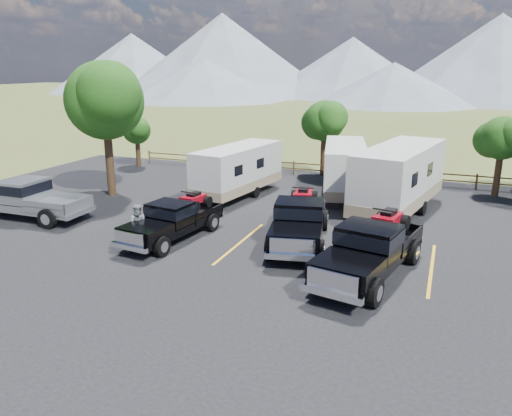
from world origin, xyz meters
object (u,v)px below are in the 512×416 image
(person_a, at_px, (161,222))
(rig_left, at_px, (174,219))
(person_b, at_px, (139,225))
(trailer_right, at_px, (399,179))
(rig_right, at_px, (371,248))
(pickup_silver, at_px, (28,198))
(tree_big_nw, at_px, (104,101))
(rig_center, at_px, (300,219))
(trailer_center, at_px, (345,169))
(trailer_left, at_px, (238,171))

(person_a, bearing_deg, rig_left, -142.70)
(person_b, bearing_deg, trailer_right, 15.59)
(rig_right, height_order, pickup_silver, rig_right)
(tree_big_nw, relative_size, pickup_silver, 1.18)
(rig_center, xyz_separation_m, pickup_silver, (-13.85, -1.50, -0.02))
(rig_center, height_order, trailer_right, trailer_right)
(person_b, bearing_deg, trailer_center, 33.67)
(trailer_left, relative_size, pickup_silver, 1.29)
(trailer_left, relative_size, person_a, 5.17)
(rig_center, relative_size, pickup_silver, 1.03)
(trailer_center, relative_size, person_b, 4.80)
(rig_left, height_order, trailer_center, trailer_center)
(trailer_left, height_order, trailer_right, trailer_right)
(rig_right, height_order, trailer_right, trailer_right)
(trailer_left, relative_size, trailer_right, 0.84)
(pickup_silver, bearing_deg, person_a, 85.68)
(rig_center, xyz_separation_m, trailer_left, (-5.65, 6.37, 0.50))
(rig_right, bearing_deg, trailer_center, 118.03)
(trailer_center, relative_size, person_a, 5.36)
(trailer_left, xyz_separation_m, trailer_right, (9.16, -0.16, 0.29))
(tree_big_nw, xyz_separation_m, trailer_center, (13.12, 4.71, -3.94))
(rig_right, bearing_deg, rig_left, -174.35)
(rig_right, relative_size, person_b, 3.75)
(rig_center, relative_size, rig_right, 0.98)
(trailer_left, distance_m, pickup_silver, 11.38)
(tree_big_nw, relative_size, trailer_center, 0.88)
(trailer_left, relative_size, person_b, 4.63)
(trailer_center, height_order, pickup_silver, trailer_center)
(tree_big_nw, distance_m, rig_center, 14.29)
(trailer_center, bearing_deg, person_a, -131.51)
(rig_left, height_order, rig_right, rig_right)
(person_a, bearing_deg, tree_big_nw, -47.37)
(rig_right, xyz_separation_m, pickup_silver, (-17.29, 1.00, -0.04))
(tree_big_nw, height_order, person_b, tree_big_nw)
(person_b, bearing_deg, rig_right, -24.93)
(trailer_center, bearing_deg, rig_center, -103.47)
(tree_big_nw, bearing_deg, pickup_silver, -99.18)
(trailer_left, relative_size, trailer_center, 0.96)
(person_a, distance_m, person_b, 1.06)
(rig_center, distance_m, person_a, 6.13)
(tree_big_nw, relative_size, trailer_right, 0.77)
(person_b, bearing_deg, rig_left, 29.29)
(trailer_left, bearing_deg, person_a, -82.31)
(rig_left, relative_size, rig_right, 0.85)
(rig_right, distance_m, trailer_left, 12.71)
(rig_left, relative_size, person_a, 3.56)
(trailer_left, distance_m, trailer_right, 9.17)
(rig_center, bearing_deg, rig_left, -175.38)
(trailer_center, height_order, person_b, trailer_center)
(rig_left, height_order, trailer_left, trailer_left)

